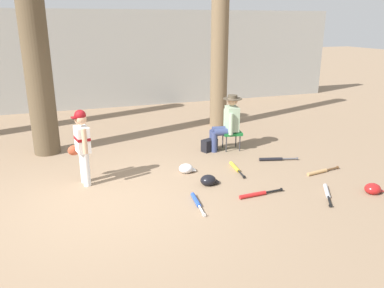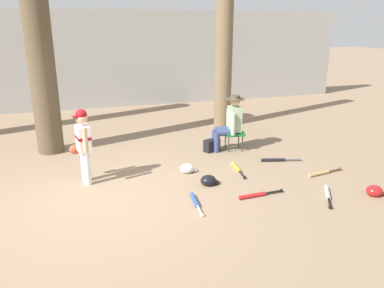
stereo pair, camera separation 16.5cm
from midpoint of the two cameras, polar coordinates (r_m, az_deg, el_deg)
name	(u,v)px [view 2 (the right image)]	position (r m, az deg, el deg)	size (l,w,h in m)	color
ground_plane	(105,203)	(6.12, -12.10, -8.56)	(60.00, 60.00, 0.00)	#897056
concrete_back_wall	(80,60)	(12.64, -15.97, 11.89)	(18.00, 0.36, 3.02)	#9E9E99
tree_near_player	(39,45)	(8.36, -21.29, 13.63)	(0.79, 0.79, 5.25)	brown
tree_behind_spectator	(224,36)	(9.99, 5.30, 15.76)	(0.66, 0.66, 5.31)	brown
young_ballplayer	(83,142)	(6.67, -15.27, 0.34)	(0.39, 0.57, 1.31)	white
folding_stool	(234,134)	(8.31, 6.84, 1.54)	(0.46, 0.46, 0.41)	#196B2D
seated_spectator	(230,121)	(8.21, 6.25, 3.36)	(0.68, 0.54, 1.20)	navy
handbag_beside_stool	(212,145)	(8.24, 3.53, -0.20)	(0.34, 0.18, 0.26)	black
bat_red_barrel	(256,195)	(6.25, 10.22, -7.49)	(0.79, 0.11, 0.07)	red
bat_blue_youth	(195,202)	(5.95, 1.33, -8.59)	(0.13, 0.72, 0.07)	#2347AD
bat_aluminum_silver	(328,194)	(6.59, 20.23, -7.01)	(0.45, 0.69, 0.07)	#B7BCC6
bat_black_composite	(276,160)	(7.85, 12.99, -2.32)	(0.77, 0.27, 0.07)	black
bat_wood_tan	(321,173)	(7.42, 19.33, -4.10)	(0.76, 0.18, 0.07)	tan
bat_yellow_trainer	(237,168)	(7.28, 7.34, -3.62)	(0.14, 0.74, 0.07)	yellow
batting_helmet_black	(208,180)	(6.58, 3.18, -5.44)	(0.32, 0.25, 0.19)	black
batting_helmet_red	(374,191)	(6.89, 26.15, -6.30)	(0.31, 0.24, 0.18)	#A81919
batting_helmet_white	(187,168)	(7.10, -0.09, -3.67)	(0.31, 0.24, 0.18)	silver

